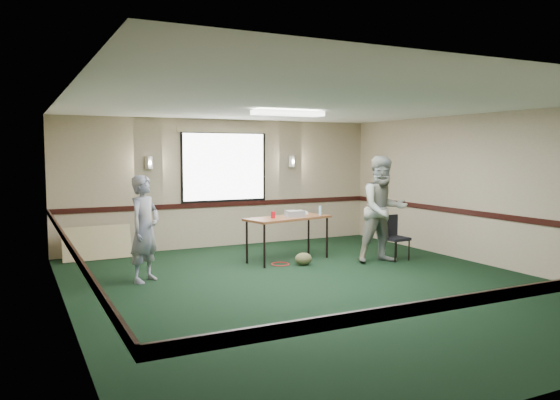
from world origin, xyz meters
name	(u,v)px	position (x,y,z in m)	size (l,w,h in m)	color
ground	(318,286)	(0.00, 0.00, 0.00)	(8.00, 8.00, 0.00)	black
room_shell	(260,176)	(0.00, 2.12, 1.58)	(8.00, 8.02, 8.00)	tan
folding_table	(288,220)	(0.49, 1.96, 0.76)	(1.73, 1.00, 0.82)	#5A3019
projector	(295,214)	(0.63, 1.95, 0.87)	(0.33, 0.28, 0.11)	gray
game_console	(301,213)	(0.93, 2.25, 0.84)	(0.21, 0.17, 0.05)	white
red_cup	(273,215)	(0.16, 1.90, 0.88)	(0.08, 0.08, 0.12)	#AB0B15
water_bottle	(320,210)	(1.18, 1.96, 0.90)	(0.05, 0.05, 0.18)	#8DC0E7
duffel_bag	(303,259)	(0.54, 1.46, 0.11)	(0.32, 0.24, 0.22)	#4F4E2D
cable_coil	(280,264)	(0.19, 1.69, 0.01)	(0.33, 0.33, 0.02)	red
folded_table	(97,243)	(-2.68, 3.60, 0.32)	(1.24, 0.05, 0.64)	tan
conference_chair	(393,234)	(2.31, 1.19, 0.48)	(0.43, 0.45, 0.83)	black
person_left	(145,229)	(-2.25, 1.46, 0.83)	(0.60, 0.40, 1.66)	#3C4A86
person_right	(383,209)	(1.97, 1.05, 0.97)	(0.94, 0.73, 1.94)	slate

